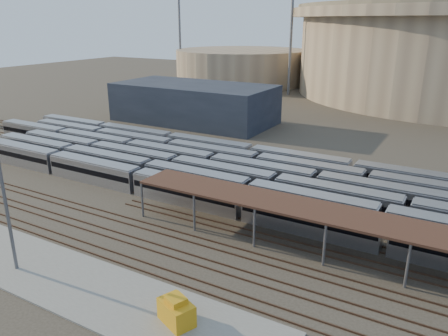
% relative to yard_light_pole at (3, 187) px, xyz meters
% --- Properties ---
extents(ground, '(420.00, 420.00, 0.00)m').
position_rel_yard_light_pole_xyz_m(ground, '(11.14, 16.27, -9.66)').
color(ground, '#383026').
rests_on(ground, ground).
extents(apron, '(50.00, 9.00, 0.20)m').
position_rel_yard_light_pole_xyz_m(apron, '(6.14, 1.27, -9.56)').
color(apron, gray).
rests_on(apron, ground).
extents(subway_trains, '(125.79, 23.90, 3.60)m').
position_rel_yard_light_pole_xyz_m(subway_trains, '(10.69, 34.77, -7.86)').
color(subway_trains, silver).
rests_on(subway_trains, ground).
extents(inspection_shed, '(60.30, 6.00, 5.30)m').
position_rel_yard_light_pole_xyz_m(inspection_shed, '(33.14, 20.27, -4.68)').
color(inspection_shed, slate).
rests_on(inspection_shed, ground).
extents(empty_tracks, '(170.00, 9.62, 0.18)m').
position_rel_yard_light_pole_xyz_m(empty_tracks, '(11.14, 11.27, -9.57)').
color(empty_tracks, '#4C3323').
rests_on(empty_tracks, ground).
extents(secondary_arena, '(56.00, 56.00, 14.00)m').
position_rel_yard_light_pole_xyz_m(secondary_arena, '(-48.86, 146.27, -2.66)').
color(secondary_arena, tan).
rests_on(secondary_arena, ground).
extents(service_building, '(42.00, 20.00, 10.00)m').
position_rel_yard_light_pole_xyz_m(service_building, '(-23.86, 71.27, -4.66)').
color(service_building, '#1E232D').
rests_on(service_building, ground).
extents(floodlight_0, '(4.00, 1.00, 38.40)m').
position_rel_yard_light_pole_xyz_m(floodlight_0, '(-18.86, 126.27, 10.99)').
color(floodlight_0, slate).
rests_on(floodlight_0, ground).
extents(floodlight_1, '(4.00, 1.00, 38.40)m').
position_rel_yard_light_pole_xyz_m(floodlight_1, '(-73.86, 136.27, 10.99)').
color(floodlight_1, slate).
rests_on(floodlight_1, ground).
extents(floodlight_3, '(4.00, 1.00, 38.40)m').
position_rel_yard_light_pole_xyz_m(floodlight_3, '(1.14, 176.27, 10.99)').
color(floodlight_3, slate).
rests_on(floodlight_3, ground).
extents(yard_light_pole, '(0.81, 0.36, 18.75)m').
position_rel_yard_light_pole_xyz_m(yard_light_pole, '(0.00, 0.00, 0.00)').
color(yard_light_pole, slate).
rests_on(yard_light_pole, apron).
extents(yellow_equipment, '(3.92, 3.24, 2.10)m').
position_rel_yard_light_pole_xyz_m(yellow_equipment, '(20.54, 1.33, -8.41)').
color(yellow_equipment, '#CA8C13').
rests_on(yellow_equipment, apron).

